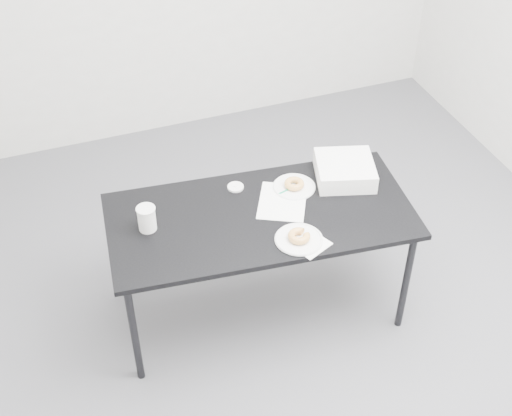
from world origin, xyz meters
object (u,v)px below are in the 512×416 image
object	(u,v)px
plate_near	(299,239)
coffee_cup	(147,218)
scorecard	(282,202)
donut_far	(294,184)
bakery_box	(345,170)
plate_far	(294,187)
table	(260,222)
donut_near	(299,236)
pen	(289,189)

from	to	relation	value
plate_near	coffee_cup	xyz separation A→B (m)	(-0.64, 0.32, 0.06)
plate_near	scorecard	bearing A→B (deg)	83.64
donut_far	coffee_cup	xyz separation A→B (m)	(-0.77, -0.05, 0.04)
coffee_cup	bakery_box	world-z (taller)	coffee_cup
scorecard	plate_far	xyz separation A→B (m)	(0.10, 0.09, 0.00)
scorecard	table	bearing A→B (deg)	-132.19
plate_near	donut_near	world-z (taller)	donut_near
coffee_cup	bakery_box	bearing A→B (deg)	2.01
bakery_box	scorecard	bearing A→B (deg)	-152.57
pen	donut_near	xyz separation A→B (m)	(-0.10, -0.36, 0.02)
donut_near	table	bearing A→B (deg)	113.42
table	pen	bearing A→B (deg)	37.36
pen	bakery_box	distance (m)	0.31
donut_near	plate_far	world-z (taller)	donut_near
table	scorecard	distance (m)	0.15
table	coffee_cup	size ratio (longest dim) A/B	12.08
scorecard	donut_far	xyz separation A→B (m)	(0.10, 0.09, 0.02)
bakery_box	donut_far	bearing A→B (deg)	-166.66
scorecard	pen	distance (m)	0.10
table	scorecard	bearing A→B (deg)	26.44
table	donut_near	bearing A→B (deg)	-60.70
plate_far	donut_far	xyz separation A→B (m)	(0.00, 0.00, 0.02)
table	plate_far	bearing A→B (deg)	36.34
plate_far	plate_near	bearing A→B (deg)	-109.25
plate_far	donut_far	size ratio (longest dim) A/B	2.13
scorecard	plate_far	world-z (taller)	plate_far
pen	coffee_cup	bearing A→B (deg)	167.31
table	donut_near	xyz separation A→B (m)	(0.10, -0.24, 0.08)
donut_near	donut_far	bearing A→B (deg)	70.75
plate_far	pen	bearing A→B (deg)	-156.90
donut_near	coffee_cup	size ratio (longest dim) A/B	0.83
scorecard	pen	size ratio (longest dim) A/B	2.15
table	donut_far	world-z (taller)	donut_far
scorecard	donut_near	xyz separation A→B (m)	(-0.03, -0.29, 0.03)
pen	plate_near	xyz separation A→B (m)	(-0.10, -0.36, -0.00)
table	plate_near	distance (m)	0.26
scorecard	donut_near	size ratio (longest dim) A/B	2.74
pen	plate_near	distance (m)	0.37
donut_near	bakery_box	bearing A→B (deg)	41.56
bakery_box	plate_near	bearing A→B (deg)	-121.79
plate_near	plate_far	xyz separation A→B (m)	(0.13, 0.37, -0.00)
donut_far	bakery_box	xyz separation A→B (m)	(0.27, -0.02, 0.03)
scorecard	plate_far	bearing A→B (deg)	68.56
pen	bakery_box	xyz separation A→B (m)	(0.30, -0.00, 0.04)
table	donut_near	world-z (taller)	donut_near
bakery_box	plate_far	bearing A→B (deg)	-166.66
pen	plate_near	size ratio (longest dim) A/B	0.60
coffee_cup	donut_far	bearing A→B (deg)	3.89
scorecard	coffee_cup	xyz separation A→B (m)	(-0.67, 0.03, 0.06)
donut_near	coffee_cup	distance (m)	0.72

